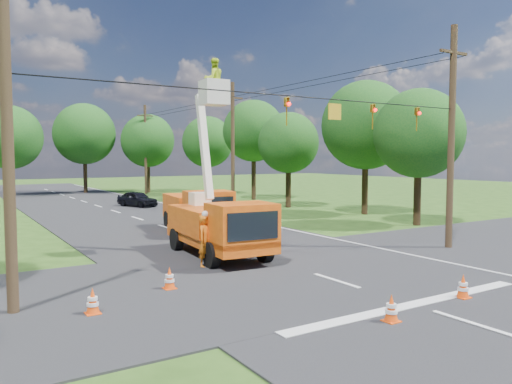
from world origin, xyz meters
TOP-DOWN VIEW (x-y plane):
  - ground at (0.00, 20.00)m, footprint 140.00×140.00m
  - road_main at (0.00, 20.00)m, footprint 12.00×100.00m
  - road_cross at (0.00, 2.00)m, footprint 56.00×10.00m
  - stop_bar at (0.00, -3.20)m, footprint 9.00×0.45m
  - edge_line at (5.60, 20.00)m, footprint 0.12×90.00m
  - bucket_truck at (-1.31, 5.79)m, footprint 3.00×6.63m
  - second_truck at (0.98, 12.71)m, footprint 3.31×6.67m
  - ground_worker at (-2.68, 4.34)m, footprint 0.87×0.79m
  - distant_car at (2.75, 28.11)m, footprint 2.82×4.16m
  - traffic_cone_0 at (-1.56, -3.85)m, footprint 0.38×0.38m
  - traffic_cone_1 at (1.83, -3.48)m, footprint 0.38×0.38m
  - traffic_cone_2 at (0.35, 7.13)m, footprint 0.38×0.38m
  - traffic_cone_3 at (2.76, 11.49)m, footprint 0.38×0.38m
  - traffic_cone_4 at (-5.07, 2.03)m, footprint 0.38×0.38m
  - traffic_cone_5 at (-7.74, 0.76)m, footprint 0.38×0.38m
  - traffic_cone_7 at (3.64, 16.04)m, footprint 0.38×0.38m
  - pole_right_near at (8.50, 2.00)m, footprint 1.80×0.30m
  - pole_right_mid at (8.50, 22.00)m, footprint 1.80×0.30m
  - pole_right_far at (8.50, 42.00)m, footprint 1.80×0.30m
  - pole_left at (-9.50, 2.00)m, footprint 0.30×0.30m
  - signal_span at (2.23, 1.99)m, footprint 18.00×0.29m
  - tree_right_a at (13.50, 8.00)m, footprint 5.40×5.40m
  - tree_right_b at (15.00, 14.00)m, footprint 6.40×6.40m
  - tree_right_c at (13.20, 21.00)m, footprint 5.00×5.00m
  - tree_right_d at (14.80, 29.00)m, footprint 6.00×6.00m
  - tree_right_e at (13.80, 37.00)m, footprint 5.60×5.60m
  - tree_far_a at (-5.00, 45.00)m, footprint 6.60×6.60m
  - tree_far_b at (3.00, 47.00)m, footprint 7.00×7.00m
  - tree_far_c at (9.50, 44.00)m, footprint 6.20×6.20m

SIDE VIEW (x-z plane):
  - ground at x=0.00m, z-range 0.00..0.00m
  - road_main at x=0.00m, z-range -0.03..0.03m
  - road_cross at x=0.00m, z-range -0.04..0.04m
  - stop_bar at x=0.00m, z-range -0.01..0.01m
  - edge_line at x=5.60m, z-range -0.01..0.01m
  - traffic_cone_0 at x=-1.56m, z-range 0.00..0.71m
  - traffic_cone_1 at x=1.83m, z-range 0.00..0.71m
  - traffic_cone_2 at x=0.35m, z-range 0.00..0.71m
  - traffic_cone_3 at x=2.76m, z-range 0.00..0.71m
  - traffic_cone_4 at x=-5.07m, z-range 0.00..0.71m
  - traffic_cone_5 at x=-7.74m, z-range 0.00..0.71m
  - traffic_cone_7 at x=3.64m, z-range 0.00..0.71m
  - distant_car at x=2.75m, z-range 0.00..1.32m
  - ground_worker at x=-2.68m, z-range 0.00..1.99m
  - second_truck at x=0.98m, z-range 0.05..2.44m
  - bucket_truck at x=-1.31m, z-range -2.38..5.86m
  - pole_left at x=-9.50m, z-range 0.00..9.00m
  - pole_right_near at x=8.50m, z-range 0.11..10.11m
  - pole_right_mid at x=8.50m, z-range 0.11..10.11m
  - pole_right_far at x=8.50m, z-range 0.11..10.11m
  - tree_right_c at x=13.20m, z-range 1.40..9.23m
  - tree_right_a at x=13.50m, z-range 1.42..9.70m
  - tree_right_e at x=13.80m, z-range 1.50..10.12m
  - signal_span at x=2.23m, z-range 5.34..6.41m
  - tree_far_c at x=9.50m, z-range 1.47..10.65m
  - tree_far_a at x=-5.00m, z-range 1.44..10.94m
  - tree_right_b at x=15.00m, z-range 1.61..11.26m
  - tree_right_d at x=14.80m, z-range 1.83..11.53m
  - tree_far_b at x=3.00m, z-range 1.65..11.97m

